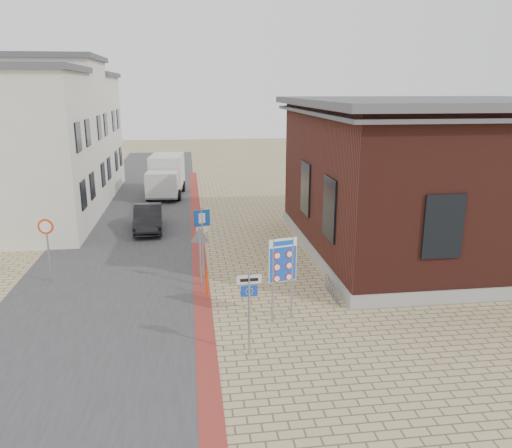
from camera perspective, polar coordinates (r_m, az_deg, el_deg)
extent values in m
plane|color=tan|center=(15.90, 1.49, -11.81)|extent=(120.00, 120.00, 0.00)
cube|color=#38383A|center=(30.03, -13.57, 0.92)|extent=(7.00, 60.00, 0.02)
cube|color=maroon|center=(25.04, -6.68, -1.60)|extent=(0.60, 40.00, 0.02)
cube|color=gray|center=(24.82, 19.77, -2.00)|extent=(12.15, 12.15, 0.50)
cube|color=#4A1D18|center=(24.11, 20.46, 5.40)|extent=(12.00, 12.00, 6.00)
cube|color=#4E4E53|center=(23.82, 21.18, 12.87)|extent=(13.00, 13.00, 0.30)
cube|color=#4E4E53|center=(23.84, 21.09, 11.91)|extent=(12.70, 12.70, 0.15)
cube|color=black|center=(19.25, 8.45, 1.78)|extent=(0.12, 1.60, 2.40)
cube|color=black|center=(23.03, 5.73, 4.09)|extent=(0.12, 1.60, 2.40)
cube|color=black|center=(17.66, 20.62, -0.28)|extent=(1.40, 0.12, 2.20)
cube|color=silver|center=(27.58, -26.22, 6.98)|extent=(7.00, 6.00, 8.00)
cube|color=black|center=(25.81, -19.14, 3.17)|extent=(0.10, 1.10, 1.40)
cube|color=black|center=(28.12, -18.22, 4.19)|extent=(0.10, 1.10, 1.40)
cube|color=black|center=(25.41, -19.69, 9.35)|extent=(0.10, 1.10, 1.40)
cube|color=black|center=(27.75, -18.70, 9.86)|extent=(0.10, 1.10, 1.40)
cube|color=silver|center=(33.26, -23.13, 9.18)|extent=(7.00, 6.00, 8.80)
cube|color=#4E4E53|center=(33.18, -23.98, 16.99)|extent=(7.40, 6.40, 0.30)
cube|color=black|center=(31.61, -17.09, 5.44)|extent=(0.10, 1.10, 1.40)
cube|color=black|center=(33.95, -16.47, 6.12)|extent=(0.10, 1.10, 1.40)
cube|color=black|center=(31.29, -17.49, 10.49)|extent=(0.10, 1.10, 1.40)
cube|color=black|center=(33.65, -16.83, 10.83)|extent=(0.10, 1.10, 1.40)
cube|color=silver|center=(39.09, -20.81, 9.55)|extent=(7.00, 6.00, 8.00)
cube|color=#4E4E53|center=(38.97, -21.41, 15.62)|extent=(7.40, 6.40, 0.30)
cube|color=black|center=(37.48, -15.67, 6.99)|extent=(0.10, 1.10, 1.40)
cube|color=black|center=(39.83, -15.22, 7.48)|extent=(0.10, 1.10, 1.40)
cube|color=black|center=(37.20, -15.99, 11.26)|extent=(0.10, 1.10, 1.40)
cube|color=black|center=(39.58, -15.51, 11.50)|extent=(0.10, 1.10, 1.40)
torus|color=slate|center=(17.76, 9.22, -8.00)|extent=(0.04, 0.60, 0.60)
torus|color=slate|center=(18.02, 8.95, -7.63)|extent=(0.04, 0.60, 0.60)
torus|color=slate|center=(18.29, 8.68, -7.27)|extent=(0.04, 0.60, 0.60)
torus|color=slate|center=(18.55, 8.43, -6.93)|extent=(0.04, 0.60, 0.60)
torus|color=slate|center=(18.82, 8.18, -6.59)|extent=(0.04, 0.60, 0.60)
cube|color=slate|center=(18.39, 8.65, -8.02)|extent=(0.08, 1.60, 0.04)
imported|color=black|center=(26.70, -12.23, 0.67)|extent=(1.59, 4.10, 1.33)
cube|color=slate|center=(35.07, -10.21, 3.85)|extent=(2.47, 5.35, 0.24)
cube|color=silver|center=(33.14, -10.67, 4.52)|extent=(2.16, 1.81, 1.54)
cube|color=black|center=(32.39, -10.86, 4.78)|extent=(1.83, 0.24, 0.77)
cube|color=silver|center=(35.69, -10.13, 6.09)|extent=(2.41, 3.63, 2.12)
cylinder|color=black|center=(33.74, -12.24, 3.21)|extent=(0.31, 0.79, 0.77)
cylinder|color=black|center=(33.46, -8.82, 3.28)|extent=(0.31, 0.79, 0.77)
cylinder|color=black|center=(36.71, -11.47, 4.21)|extent=(0.31, 0.79, 0.77)
cylinder|color=black|center=(36.46, -8.32, 4.28)|extent=(0.31, 0.79, 0.77)
cylinder|color=gray|center=(15.73, 1.93, -6.60)|extent=(0.07, 0.07, 2.76)
cylinder|color=gray|center=(16.00, 4.12, -6.25)|extent=(0.07, 0.07, 2.76)
cube|color=white|center=(15.63, 3.07, -4.16)|extent=(0.92, 0.28, 1.42)
cube|color=blue|center=(15.63, 3.07, -4.16)|extent=(0.89, 0.27, 1.38)
cube|color=white|center=(15.45, 3.10, -2.17)|extent=(0.89, 0.28, 0.27)
cylinder|color=gray|center=(13.91, -0.78, -10.16)|extent=(0.07, 0.07, 2.53)
cube|color=silver|center=(13.51, -0.80, -6.37)|extent=(0.68, 0.07, 0.24)
cube|color=#0F38B7|center=(13.64, -0.79, -7.66)|extent=(0.46, 0.06, 0.31)
cylinder|color=gray|center=(19.37, -6.13, -2.27)|extent=(0.07, 0.07, 2.86)
cube|color=#0E4BAB|center=(19.08, -6.22, 0.68)|extent=(0.62, 0.18, 0.63)
cube|color=white|center=(19.20, -6.18, -0.64)|extent=(0.45, 0.14, 0.21)
cylinder|color=gray|center=(18.80, -6.37, -3.89)|extent=(0.07, 0.07, 2.19)
cylinder|color=gray|center=(20.52, -22.61, -2.88)|extent=(0.07, 0.07, 2.52)
cylinder|color=red|center=(20.25, -22.89, -0.26)|extent=(0.59, 0.09, 0.60)
cylinder|color=red|center=(18.09, -5.60, -6.72)|extent=(0.11, 0.11, 0.97)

